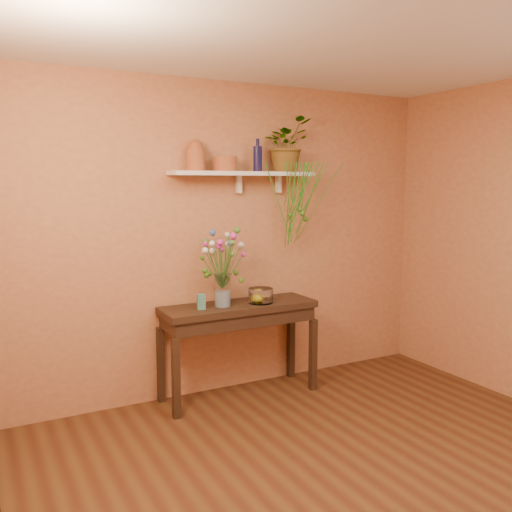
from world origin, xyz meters
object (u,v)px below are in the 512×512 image
(terracotta_jug, at_px, (196,156))
(bouquet, at_px, (223,250))
(blue_bottle, at_px, (258,158))
(sideboard, at_px, (239,317))
(glass_bowl, at_px, (261,296))
(spider_plant, at_px, (286,145))
(glass_vase, at_px, (223,293))

(terracotta_jug, bearing_deg, bouquet, -45.09)
(terracotta_jug, distance_m, blue_bottle, 0.56)
(sideboard, xyz_separation_m, glass_bowl, (0.18, -0.05, 0.18))
(sideboard, height_order, glass_bowl, glass_bowl)
(sideboard, height_order, terracotta_jug, terracotta_jug)
(sideboard, relative_size, terracotta_jug, 5.29)
(terracotta_jug, relative_size, glass_bowl, 1.20)
(spider_plant, distance_m, glass_bowl, 1.36)
(glass_vase, bearing_deg, glass_bowl, -5.18)
(glass_vase, bearing_deg, spider_plant, 12.35)
(glass_vase, height_order, bouquet, bouquet)
(glass_vase, bearing_deg, sideboard, 8.09)
(glass_vase, relative_size, bouquet, 0.54)
(terracotta_jug, bearing_deg, spider_plant, -0.06)
(blue_bottle, height_order, glass_bowl, blue_bottle)
(glass_vase, bearing_deg, blue_bottle, 16.29)
(terracotta_jug, bearing_deg, sideboard, -21.97)
(bouquet, height_order, glass_bowl, bouquet)
(glass_bowl, bearing_deg, glass_vase, 174.82)
(blue_bottle, bearing_deg, sideboard, -158.30)
(glass_vase, xyz_separation_m, glass_bowl, (0.35, -0.03, -0.06))
(spider_plant, bearing_deg, sideboard, -166.38)
(glass_vase, height_order, glass_bowl, glass_vase)
(spider_plant, height_order, bouquet, spider_plant)
(glass_bowl, bearing_deg, spider_plant, 27.48)
(spider_plant, bearing_deg, glass_bowl, -152.52)
(sideboard, xyz_separation_m, blue_bottle, (0.23, 0.09, 1.35))
(spider_plant, xyz_separation_m, glass_bowl, (-0.35, -0.18, -1.30))
(spider_plant, xyz_separation_m, bouquet, (-0.70, -0.16, -0.89))
(sideboard, distance_m, glass_bowl, 0.26)
(spider_plant, height_order, glass_vase, spider_plant)
(terracotta_jug, bearing_deg, glass_vase, -43.50)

